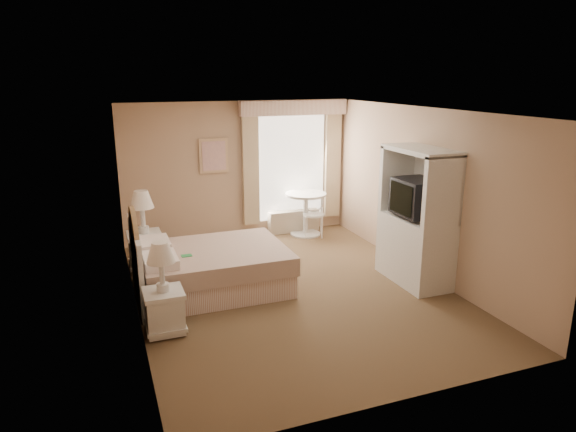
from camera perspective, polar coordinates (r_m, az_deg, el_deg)
name	(u,v)px	position (r m, az deg, el deg)	size (l,w,h in m)	color
room	(292,204)	(6.94, 0.42, 1.29)	(4.21, 5.51, 2.51)	brown
window	(293,163)	(9.72, 0.58, 5.91)	(2.05, 0.22, 2.51)	white
framed_art	(214,156)	(9.31, -8.25, 6.64)	(0.52, 0.04, 0.62)	tan
bed	(206,268)	(7.32, -9.12, -5.67)	(2.08, 1.57, 1.39)	tan
nightstand_near	(164,300)	(6.22, -13.64, -9.04)	(0.46, 0.46, 1.10)	white
nightstand_far	(145,241)	(8.25, -15.66, -2.65)	(0.51, 0.51, 1.24)	white
round_table	(306,207)	(9.66, 1.97, 1.00)	(0.77, 0.77, 0.81)	silver
cafe_chair	(314,211)	(9.66, 2.86, 0.60)	(0.51, 0.51, 0.82)	silver
armoire	(417,228)	(7.63, 14.09, -1.26)	(0.59, 1.18, 1.97)	white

